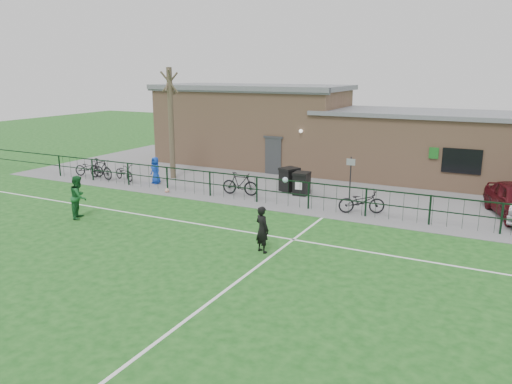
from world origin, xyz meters
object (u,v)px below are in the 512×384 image
at_px(bicycle_d, 240,184).
at_px(spectator_child, 156,170).
at_px(wheelie_bin_left, 302,184).
at_px(bare_tree, 171,124).
at_px(bicycle_a, 89,168).
at_px(outfield_player, 79,197).
at_px(sign_post, 350,178).
at_px(ball_ground, 167,191).
at_px(bicycle_e, 362,201).
at_px(wheelie_bin_right, 289,180).
at_px(bicycle_c, 124,172).
at_px(bicycle_b, 101,169).

relative_size(bicycle_d, spectator_child, 1.28).
bearing_deg(wheelie_bin_left, bare_tree, 174.67).
relative_size(bicycle_a, outfield_player, 1.02).
height_order(sign_post, ball_ground, sign_post).
xyz_separation_m(bare_tree, bicycle_e, (11.22, -2.13, -2.48)).
relative_size(bare_tree, outfield_player, 3.44).
bearing_deg(wheelie_bin_right, outfield_player, -102.29).
bearing_deg(spectator_child, bicycle_c, -156.32).
distance_m(bicycle_b, ball_ground, 5.22).
distance_m(wheelie_bin_left, bicycle_e, 3.87).
bearing_deg(bicycle_c, ball_ground, -89.07).
bearing_deg(bicycle_e, bicycle_c, 64.31).
bearing_deg(bicycle_c, wheelie_bin_left, -63.24).
relative_size(wheelie_bin_left, spectator_child, 0.72).
bearing_deg(bicycle_a, bicycle_d, -101.83).
xyz_separation_m(bare_tree, bicycle_a, (-4.47, -1.78, -2.51)).
bearing_deg(bicycle_d, bicycle_b, 86.04).
relative_size(bicycle_b, ball_ground, 8.41).
bearing_deg(wheelie_bin_left, outfield_player, -133.75).
bearing_deg(bicycle_a, wheelie_bin_left, -95.48).
bearing_deg(bicycle_b, sign_post, -73.00).
xyz_separation_m(wheelie_bin_left, bicycle_b, (-11.14, -1.73, 0.06)).
height_order(bicycle_e, spectator_child, spectator_child).
relative_size(bicycle_a, ball_ground, 8.02).
xyz_separation_m(wheelie_bin_right, spectator_child, (-6.92, -1.70, 0.17)).
distance_m(wheelie_bin_left, bicycle_c, 9.88).
height_order(bicycle_b, outfield_player, outfield_player).
height_order(bare_tree, bicycle_b, bare_tree).
relative_size(bare_tree, bicycle_c, 3.55).
relative_size(bare_tree, bicycle_d, 3.31).
distance_m(bicycle_c, bicycle_d, 7.18).
bearing_deg(bare_tree, bicycle_a, -158.30).
height_order(spectator_child, ball_ground, spectator_child).
distance_m(spectator_child, outfield_player, 6.48).
bearing_deg(bicycle_b, bare_tree, -49.52).
xyz_separation_m(sign_post, spectator_child, (-10.07, -1.44, -0.29)).
height_order(bicycle_b, bicycle_d, bicycle_b).
bearing_deg(bicycle_a, bare_tree, -80.55).
height_order(bare_tree, outfield_player, bare_tree).
xyz_separation_m(bicycle_a, bicycle_c, (2.49, 0.06, -0.03)).
bearing_deg(outfield_player, bicycle_e, -89.05).
bearing_deg(wheelie_bin_right, spectator_child, -143.03).
xyz_separation_m(bicycle_a, bicycle_b, (1.13, -0.28, 0.09)).
xyz_separation_m(wheelie_bin_right, bicycle_a, (-11.44, -1.90, -0.07)).
bearing_deg(bare_tree, ball_ground, -58.59).
height_order(wheelie_bin_right, spectator_child, spectator_child).
distance_m(sign_post, spectator_child, 10.17).
bearing_deg(bicycle_b, bicycle_d, -78.76).
relative_size(wheelie_bin_right, bicycle_a, 0.60).
distance_m(bicycle_b, outfield_player, 7.46).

